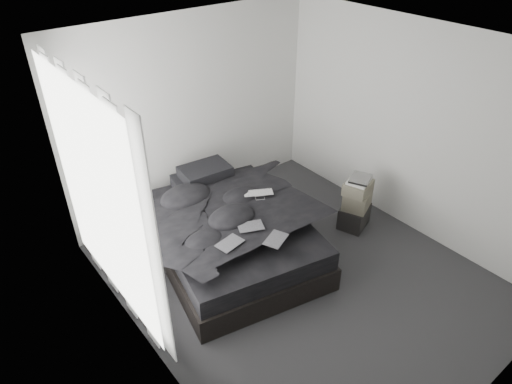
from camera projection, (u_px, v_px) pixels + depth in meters
floor at (299, 276)px, 5.28m from camera, size 3.60×4.20×0.01m
ceiling at (315, 50)px, 3.86m from camera, size 3.60×4.20×0.01m
wall_back at (194, 114)px, 5.94m from camera, size 3.60×0.01×2.60m
wall_left at (142, 254)px, 3.63m from camera, size 0.01×4.20×2.60m
wall_right at (413, 131)px, 5.51m from camera, size 0.01×4.20×2.60m
window_left at (99, 199)px, 4.20m from camera, size 0.02×2.00×2.30m
curtain_left at (105, 203)px, 4.26m from camera, size 0.06×2.12×2.48m
bed at (231, 245)px, 5.51m from camera, size 2.05×2.46×0.30m
mattress at (231, 228)px, 5.36m from camera, size 1.97×2.38×0.23m
duvet at (232, 214)px, 5.19m from camera, size 1.94×2.14×0.25m
pillow_lower at (200, 182)px, 5.87m from camera, size 0.73×0.57×0.15m
pillow_upper at (205, 172)px, 5.80m from camera, size 0.65×0.48×0.14m
laptop at (259, 190)px, 5.35m from camera, size 0.41×0.37×0.03m
comic_a at (230, 237)px, 4.63m from camera, size 0.30×0.23×0.01m
comic_b at (251, 220)px, 4.86m from camera, size 0.32×0.27×0.01m
comic_c at (276, 232)px, 4.67m from camera, size 0.32×0.27×0.01m
side_stand at (145, 241)px, 5.29m from camera, size 0.41×0.41×0.66m
papers at (142, 217)px, 5.11m from camera, size 0.26×0.20×0.01m
floor_books at (168, 263)px, 5.35m from camera, size 0.15×0.21×0.15m
box_lower at (354, 216)px, 6.01m from camera, size 0.48×0.43×0.30m
box_mid at (357, 199)px, 5.87m from camera, size 0.46×0.42×0.23m
box_upper at (358, 187)px, 5.75m from camera, size 0.43×0.38×0.16m
art_book_white at (359, 181)px, 5.71m from camera, size 0.37×0.33×0.03m
art_book_snake at (360, 179)px, 5.69m from camera, size 0.37×0.34×0.03m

